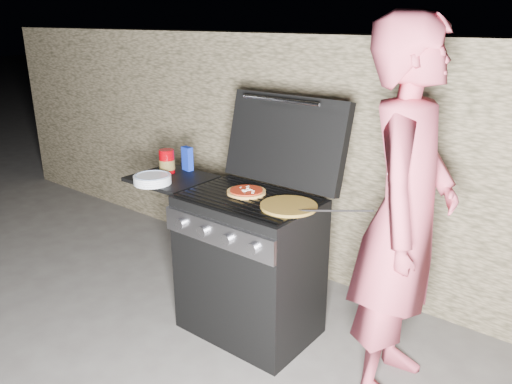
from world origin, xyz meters
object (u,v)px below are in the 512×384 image
Objects in this scene: pizza_topped at (246,191)px; person at (405,218)px; sauce_jar at (167,161)px; gas_grill at (220,254)px.

pizza_topped is 0.96m from person.
pizza_topped is 1.47× the size of sauce_jar.
sauce_jar is at bearing 178.41° from pizza_topped.
sauce_jar is (-0.51, 0.05, 0.53)m from gas_grill.
person reaches higher than gas_grill.
gas_grill is at bearing 85.63° from person.
sauce_jar is 1.67m from person.
person is (1.67, 0.04, -0.01)m from sauce_jar.
sauce_jar is 0.08× the size of person.
gas_grill is 0.69× the size of person.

